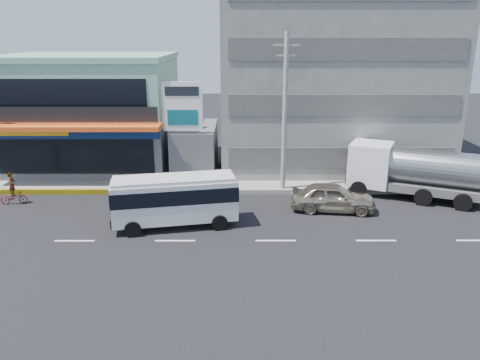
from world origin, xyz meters
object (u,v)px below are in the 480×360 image
Objects in this scene: satellite_dish at (194,127)px; billboard at (183,112)px; utility_pole_near at (285,113)px; tanker_truck at (412,171)px; minibus at (175,197)px; motorcycle_rider at (13,194)px; concrete_building at (329,73)px; shop_building at (91,115)px; sedan at (333,197)px.

satellite_dish is 0.22× the size of billboard.
utility_pole_near is 8.63m from tanker_truck.
minibus is 0.80× the size of tanker_truck.
motorcycle_rider is at bearing 161.50° from minibus.
billboard is 3.51× the size of motorcycle_rider.
concrete_building is 12.17m from billboard.
billboard is at bearing -32.32° from shop_building.
tanker_truck is at bearing -18.90° from shop_building.
shop_building is 14.53m from minibus.
billboard is 0.81× the size of tanker_truck.
utility_pole_near is 5.08× the size of motorcycle_rider.
tanker_truck is (7.87, -0.94, -3.41)m from utility_pole_near.
shop_building is 1.80× the size of billboard.
minibus is at bearing -162.13° from tanker_truck.
concrete_building is 2.32× the size of billboard.
minibus is at bearing -138.54° from utility_pole_near.
motorcycle_rider is at bearing -105.51° from shop_building.
sedan is at bearing -51.14° from utility_pole_near.
satellite_dish is 14.71m from tanker_truck.
sedan is 0.57× the size of tanker_truck.
motorcycle_rider is at bearing -151.35° from satellite_dish.
satellite_dish is 9.29m from minibus.
utility_pole_near is 6.00m from sedan.
concrete_building reaches higher than utility_pole_near.
satellite_dish is at bearing 88.69° from minibus.
satellite_dish is at bearing 58.46° from sedan.
shop_building is at bearing 159.79° from satellite_dish.
shop_building is 15.50m from utility_pole_near.
utility_pole_near is at bearing 7.23° from motorcycle_rider.
concrete_building is at bearing -0.41° from sedan.
utility_pole_near is (6.00, -3.60, 1.57)m from satellite_dish.
billboard is 1.02× the size of minibus.
tanker_truck reaches higher than motorcycle_rider.
shop_building reaches higher than satellite_dish.
minibus is at bearing -127.96° from concrete_building.
concrete_building is 1.60× the size of utility_pole_near.
satellite_dish is 0.76× the size of motorcycle_rider.
shop_building is at bearing 161.10° from tanker_truck.
sedan is at bearing -3.48° from motorcycle_rider.
shop_building is 18.28m from concrete_building.
motorcycle_rider is at bearing -154.61° from concrete_building.
concrete_building reaches higher than billboard.
sedan is 2.44× the size of motorcycle_rider.
motorcycle_rider is (-10.18, 3.41, -0.98)m from minibus.
shop_building is at bearing 66.42° from sedan.
concrete_building reaches higher than minibus.
tanker_truck is 24.32m from motorcycle_rider.
concrete_building is 8.13× the size of motorcycle_rider.
billboard is 8.00m from minibus.
utility_pole_near reaches higher than sedan.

